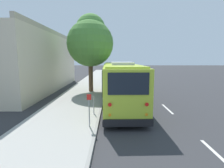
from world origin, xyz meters
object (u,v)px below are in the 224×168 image
(parked_sedan_tan, at_px, (114,75))
(sign_post_far, at_px, (94,105))
(parked_sedan_blue, at_px, (115,78))
(shuttle_bus, at_px, (120,81))
(street_tree, at_px, (90,40))
(sign_post_near, at_px, (89,110))

(parked_sedan_tan, distance_m, sign_post_far, 21.35)
(parked_sedan_blue, height_order, sign_post_far, parked_sedan_blue)
(shuttle_bus, xyz_separation_m, street_tree, (4.58, 2.81, 3.59))
(shuttle_bus, distance_m, parked_sedan_tan, 18.24)
(street_tree, bearing_deg, sign_post_far, -171.90)
(parked_sedan_tan, xyz_separation_m, street_tree, (-13.61, 2.55, 4.73))
(shuttle_bus, distance_m, street_tree, 6.46)
(shuttle_bus, relative_size, street_tree, 1.42)
(shuttle_bus, bearing_deg, parked_sedan_tan, -1.15)
(parked_sedan_blue, distance_m, parked_sedan_tan, 6.11)
(shuttle_bus, bearing_deg, sign_post_near, 159.75)
(parked_sedan_tan, distance_m, street_tree, 14.63)
(street_tree, xyz_separation_m, sign_post_far, (-7.68, -1.09, -4.67))
(street_tree, bearing_deg, sign_post_near, -173.61)
(street_tree, height_order, sign_post_far, street_tree)
(sign_post_near, xyz_separation_m, sign_post_far, (2.08, -0.00, -0.32))
(parked_sedan_tan, height_order, street_tree, street_tree)
(sign_post_far, bearing_deg, shuttle_bus, -28.91)
(shuttle_bus, bearing_deg, sign_post_far, 149.13)
(shuttle_bus, bearing_deg, parked_sedan_blue, -1.20)
(parked_sedan_blue, bearing_deg, shuttle_bus, 177.30)
(sign_post_near, bearing_deg, street_tree, 6.39)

